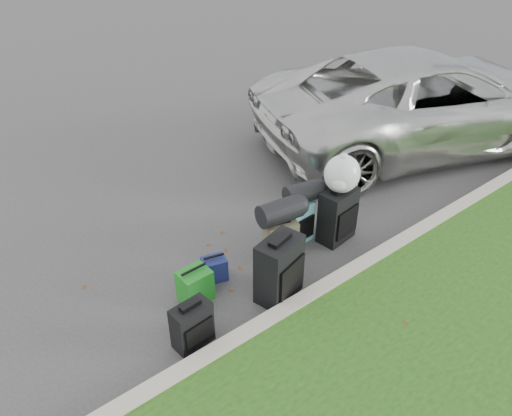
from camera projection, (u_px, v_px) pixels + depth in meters
ground at (272, 249)px, 6.27m from camera, size 120.00×120.00×0.00m
curb at (330, 286)px, 5.57m from camera, size 120.00×0.18×0.15m
suv at (426, 100)px, 8.37m from camera, size 6.31×4.41×1.60m
suitcase_small_black at (192, 325)px, 4.86m from camera, size 0.41×0.25×0.49m
suitcase_large_black_left at (279, 269)px, 5.36m from camera, size 0.58×0.43×0.75m
suitcase_olive at (280, 240)px, 5.98m from camera, size 0.44×0.34×0.52m
suitcase_teal at (297, 223)px, 6.26m from camera, size 0.40×0.25×0.56m
suitcase_large_black_right at (338, 215)px, 6.26m from camera, size 0.51×0.34×0.71m
tote_green at (195, 286)px, 5.42m from camera, size 0.34×0.28×0.38m
tote_navy at (215, 269)px, 5.72m from camera, size 0.31×0.27×0.28m
duffel_left at (280, 211)px, 5.78m from camera, size 0.56×0.35×0.28m
duffel_right at (303, 193)px, 6.09m from camera, size 0.49×0.34×0.25m
trash_bag at (342, 174)px, 5.96m from camera, size 0.45×0.45×0.45m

